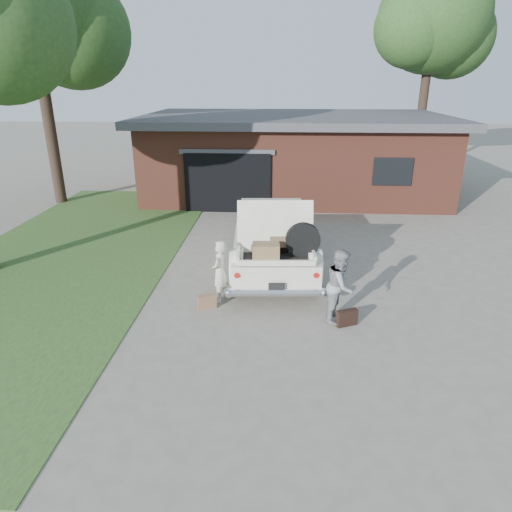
{
  "coord_description": "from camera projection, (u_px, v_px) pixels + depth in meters",
  "views": [
    {
      "loc": [
        0.56,
        -8.71,
        4.75
      ],
      "look_at": [
        0.0,
        0.6,
        1.1
      ],
      "focal_mm": 32.0,
      "sensor_mm": 36.0,
      "label": 1
    }
  ],
  "objects": [
    {
      "name": "suitcase_left",
      "position": [
        207.0,
        302.0,
        10.02
      ],
      "size": [
        0.43,
        0.28,
        0.32
      ],
      "primitive_type": "cube",
      "rotation": [
        0.0,
        0.0,
        0.4
      ],
      "color": "#8D6247",
      "rests_on": "ground"
    },
    {
      "name": "tree_right",
      "position": [
        434.0,
        24.0,
        21.38
      ],
      "size": [
        5.92,
        5.15,
        10.01
      ],
      "color": "#38281E",
      "rests_on": "ground"
    },
    {
      "name": "tree_back",
      "position": [
        34.0,
        15.0,
        16.25
      ],
      "size": [
        6.31,
        5.49,
        9.91
      ],
      "color": "#38281E",
      "rests_on": "ground"
    },
    {
      "name": "sedan",
      "position": [
        273.0,
        238.0,
        12.14
      ],
      "size": [
        2.38,
        5.43,
        2.16
      ],
      "rotation": [
        0.0,
        0.0,
        0.06
      ],
      "color": "white",
      "rests_on": "ground"
    },
    {
      "name": "ground",
      "position": [
        254.0,
        313.0,
        9.86
      ],
      "size": [
        90.0,
        90.0,
        0.0
      ],
      "primitive_type": "plane",
      "color": "gray",
      "rests_on": "ground"
    },
    {
      "name": "house",
      "position": [
        293.0,
        154.0,
        19.86
      ],
      "size": [
        12.8,
        7.8,
        3.3
      ],
      "color": "brown",
      "rests_on": "ground"
    },
    {
      "name": "woman_left",
      "position": [
        220.0,
        271.0,
        10.18
      ],
      "size": [
        0.44,
        0.58,
        1.43
      ],
      "primitive_type": "imported",
      "rotation": [
        0.0,
        0.0,
        -1.78
      ],
      "color": "beige",
      "rests_on": "ground"
    },
    {
      "name": "grass_strip",
      "position": [
        68.0,
        257.0,
        12.95
      ],
      "size": [
        6.0,
        16.0,
        0.02
      ],
      "primitive_type": "cube",
      "color": "#2D4C1E",
      "rests_on": "ground"
    },
    {
      "name": "suitcase_right",
      "position": [
        347.0,
        318.0,
        9.33
      ],
      "size": [
        0.47,
        0.31,
        0.35
      ],
      "primitive_type": "cube",
      "rotation": [
        0.0,
        0.0,
        0.41
      ],
      "color": "black",
      "rests_on": "ground"
    },
    {
      "name": "woman_right",
      "position": [
        341.0,
        285.0,
        9.35
      ],
      "size": [
        0.82,
        0.91,
        1.56
      ],
      "primitive_type": "imported",
      "rotation": [
        0.0,
        0.0,
        1.22
      ],
      "color": "gray",
      "rests_on": "ground"
    }
  ]
}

